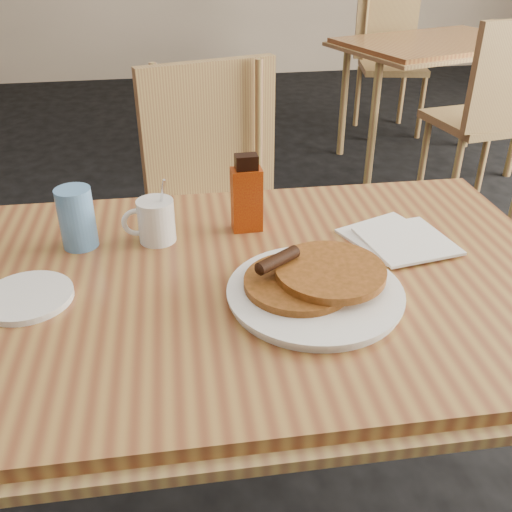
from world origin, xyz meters
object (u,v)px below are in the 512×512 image
(chair_neighbor_far, at_px, (389,49))
(chair_neighbor_near, at_px, (495,104))
(chair_main_far, at_px, (215,197))
(syrup_bottle, at_px, (247,196))
(neighbor_table, at_px, (437,49))
(coffee_mug, at_px, (155,220))
(blue_tumbler, at_px, (77,218))
(main_table, at_px, (263,294))
(pancake_plate, at_px, (314,287))

(chair_neighbor_far, xyz_separation_m, chair_neighbor_near, (-0.05, -1.49, 0.02))
(chair_main_far, bearing_deg, chair_neighbor_near, 14.26)
(chair_neighbor_far, height_order, syrup_bottle, chair_neighbor_far)
(neighbor_table, distance_m, syrup_bottle, 2.55)
(chair_neighbor_far, distance_m, coffee_mug, 3.33)
(chair_main_far, bearing_deg, blue_tumbler, -136.73)
(neighbor_table, height_order, chair_main_far, chair_main_far)
(main_table, bearing_deg, blue_tumbler, 153.06)
(chair_neighbor_far, relative_size, syrup_bottle, 5.55)
(chair_neighbor_far, distance_m, blue_tumbler, 3.40)
(chair_main_far, relative_size, pancake_plate, 3.10)
(chair_neighbor_far, bearing_deg, pancake_plate, -101.84)
(syrup_bottle, bearing_deg, chair_main_far, 90.61)
(neighbor_table, height_order, pancake_plate, pancake_plate)
(neighbor_table, bearing_deg, pancake_plate, -119.70)
(chair_neighbor_far, relative_size, blue_tumbler, 7.45)
(chair_neighbor_near, bearing_deg, pancake_plate, -137.23)
(main_table, height_order, syrup_bottle, syrup_bottle)
(chair_neighbor_near, relative_size, blue_tumbler, 7.70)
(chair_neighbor_near, height_order, coffee_mug, chair_neighbor_near)
(neighbor_table, relative_size, coffee_mug, 8.74)
(syrup_bottle, bearing_deg, chair_neighbor_far, 61.74)
(chair_neighbor_near, height_order, syrup_bottle, chair_neighbor_near)
(syrup_bottle, bearing_deg, coffee_mug, -175.55)
(neighbor_table, relative_size, chair_neighbor_far, 1.33)
(chair_main_far, height_order, syrup_bottle, chair_main_far)
(main_table, relative_size, coffee_mug, 8.68)
(main_table, height_order, chair_main_far, chair_main_far)
(chair_main_far, relative_size, blue_tumbler, 7.70)
(main_table, bearing_deg, coffee_mug, 138.38)
(main_table, xyz_separation_m, chair_main_far, (-0.02, 0.74, -0.12))
(neighbor_table, xyz_separation_m, pancake_plate, (-1.36, -2.38, 0.07))
(coffee_mug, bearing_deg, syrup_bottle, 0.32)
(neighbor_table, distance_m, chair_main_far, 2.13)
(chair_main_far, relative_size, chair_neighbor_far, 1.03)
(main_table, relative_size, syrup_bottle, 7.32)
(neighbor_table, height_order, chair_neighbor_far, chair_neighbor_far)
(chair_neighbor_near, relative_size, coffee_mug, 6.80)
(chair_neighbor_near, bearing_deg, neighbor_table, 79.32)
(main_table, xyz_separation_m, coffee_mug, (-0.20, 0.17, 0.09))
(main_table, relative_size, pancake_plate, 3.96)
(blue_tumbler, bearing_deg, pancake_plate, -31.43)
(coffee_mug, bearing_deg, chair_neighbor_far, 54.76)
(neighbor_table, xyz_separation_m, chair_neighbor_near, (-0.03, -0.73, -0.12))
(chair_main_far, xyz_separation_m, pancake_plate, (0.10, -0.82, 0.18))
(chair_neighbor_near, distance_m, blue_tumbler, 2.25)
(main_table, xyz_separation_m, blue_tumbler, (-0.35, 0.18, 0.11))
(blue_tumbler, bearing_deg, coffee_mug, -1.61)
(main_table, bearing_deg, chair_neighbor_far, 64.48)
(syrup_bottle, bearing_deg, blue_tumbler, -178.77)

